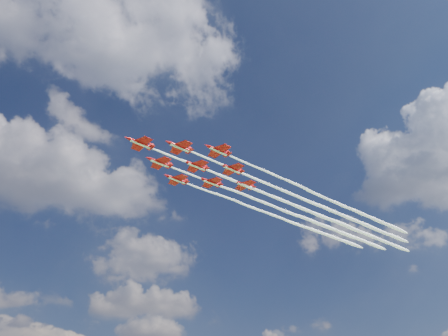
% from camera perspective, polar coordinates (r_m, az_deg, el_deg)
% --- Properties ---
extents(jet_lead, '(112.15, 44.09, 2.60)m').
position_cam_1_polar(jet_lead, '(171.66, 5.59, -3.40)').
color(jet_lead, '#B90A0D').
extents(jet_row2_port, '(112.15, 44.09, 2.60)m').
position_cam_1_polar(jet_row2_port, '(175.18, 9.62, -3.69)').
color(jet_row2_port, '#B90A0D').
extents(jet_row2_starb, '(112.15, 44.09, 2.60)m').
position_cam_1_polar(jet_row2_starb, '(182.62, 6.79, -5.11)').
color(jet_row2_starb, '#B90A0D').
extents(jet_row3_port, '(112.15, 44.09, 2.60)m').
position_cam_1_polar(jet_row3_port, '(179.54, 13.49, -3.95)').
color(jet_row3_port, '#B90A0D').
extents(jet_row3_centre, '(112.15, 44.09, 2.60)m').
position_cam_1_polar(jet_row3_centre, '(186.39, 10.57, -5.35)').
color(jet_row3_centre, '#B90A0D').
extents(jet_row3_starb, '(112.15, 44.09, 2.60)m').
position_cam_1_polar(jet_row3_starb, '(193.79, 7.85, -6.63)').
color(jet_row3_starb, '#B90A0D').
extents(jet_row4_port, '(112.15, 44.09, 2.60)m').
position_cam_1_polar(jet_row4_port, '(190.94, 14.19, -5.55)').
color(jet_row4_port, '#B90A0D').
extents(jet_row4_starb, '(112.15, 44.09, 2.60)m').
position_cam_1_polar(jet_row4_starb, '(197.79, 11.41, -6.82)').
color(jet_row4_starb, '#B90A0D').
extents(jet_tail, '(112.15, 44.09, 2.60)m').
position_cam_1_polar(jet_tail, '(202.50, 14.81, -6.98)').
color(jet_tail, '#B90A0D').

